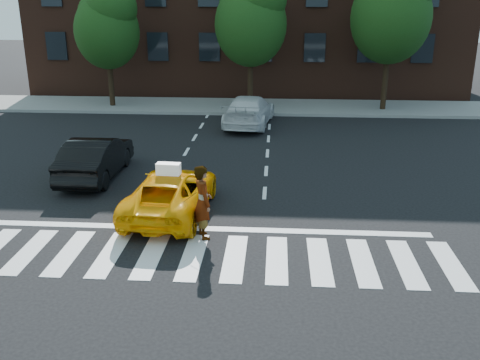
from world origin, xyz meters
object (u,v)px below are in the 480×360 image
at_px(tree_mid, 251,15).
at_px(dog, 154,228).
at_px(taxi, 171,193).
at_px(woman, 203,202).
at_px(black_sedan, 96,157).
at_px(tree_right, 392,7).
at_px(white_suv, 249,111).
at_px(tree_left, 107,23).

distance_m(tree_mid, dog, 16.64).
distance_m(taxi, woman, 1.94).
height_order(tree_mid, black_sedan, tree_mid).
relative_size(woman, dog, 3.07).
height_order(tree_right, white_suv, tree_right).
bearing_deg(woman, taxi, 11.11).
distance_m(tree_mid, tree_right, 7.01).
xyz_separation_m(tree_mid, dog, (-1.70, -15.89, -4.64)).
bearing_deg(taxi, black_sedan, -39.39).
bearing_deg(tree_left, black_sedan, -76.07).
distance_m(black_sedan, woman, 6.17).
bearing_deg(taxi, dog, 87.77).
bearing_deg(white_suv, black_sedan, 65.38).
bearing_deg(tree_mid, woman, -91.51).
xyz_separation_m(white_suv, dog, (-1.79, -12.38, -0.49)).
bearing_deg(woman, tree_right, -49.87).
bearing_deg(dog, taxi, 87.75).
bearing_deg(tree_mid, black_sedan, -112.20).
height_order(black_sedan, white_suv, white_suv).
xyz_separation_m(white_suv, woman, (-0.51, -12.38, 0.26)).
distance_m(tree_left, woman, 17.75).
bearing_deg(tree_right, black_sedan, -135.59).
xyz_separation_m(tree_left, tree_mid, (7.50, -0.00, 0.41)).
height_order(taxi, white_suv, white_suv).
bearing_deg(black_sedan, tree_mid, -112.27).
xyz_separation_m(tree_left, white_suv, (7.59, -3.51, -3.74)).
height_order(taxi, woman, woman).
relative_size(tree_mid, white_suv, 1.47).
bearing_deg(black_sedan, taxi, 136.85).
height_order(tree_right, woman, tree_right).
xyz_separation_m(tree_right, black_sedan, (-11.67, -11.43, -4.56)).
xyz_separation_m(tree_right, white_suv, (-6.91, -3.51, -4.56)).
relative_size(tree_left, dog, 10.37).
relative_size(taxi, woman, 2.28).
distance_m(woman, dog, 1.48).
height_order(tree_mid, white_suv, tree_mid).
xyz_separation_m(black_sedan, woman, (4.25, -4.47, 0.26)).
height_order(tree_mid, dog, tree_mid).
relative_size(tree_left, woman, 3.38).
relative_size(taxi, black_sedan, 1.04).
bearing_deg(tree_right, tree_left, 180.00).
bearing_deg(tree_left, woman, -65.99).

